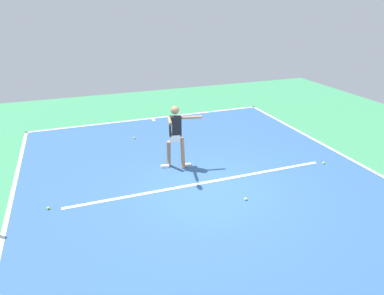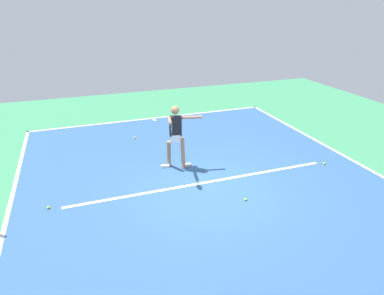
# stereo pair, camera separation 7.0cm
# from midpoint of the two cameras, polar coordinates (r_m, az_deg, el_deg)

# --- Properties ---
(ground_plane) EXTENTS (21.61, 21.61, 0.00)m
(ground_plane) POSITION_cam_midpoint_polar(r_m,az_deg,el_deg) (8.86, 3.26, -7.08)
(ground_plane) COLOR #388456
(court_surface) EXTENTS (9.65, 12.47, 0.00)m
(court_surface) POSITION_cam_midpoint_polar(r_m,az_deg,el_deg) (8.86, 3.26, -7.07)
(court_surface) COLOR #2D5484
(court_surface) RESTS_ON ground_plane
(court_line_baseline_near) EXTENTS (9.65, 0.10, 0.01)m
(court_line_baseline_near) POSITION_cam_midpoint_polar(r_m,az_deg,el_deg) (14.27, -6.38, 4.91)
(court_line_baseline_near) COLOR white
(court_line_baseline_near) RESTS_ON ground_plane
(court_line_sideline_left) EXTENTS (0.10, 12.47, 0.01)m
(court_line_sideline_left) POSITION_cam_midpoint_polar(r_m,az_deg,el_deg) (11.41, 25.99, -2.27)
(court_line_sideline_left) COLOR white
(court_line_sideline_left) RESTS_ON ground_plane
(court_line_sideline_right) EXTENTS (0.10, 12.47, 0.01)m
(court_line_sideline_right) POSITION_cam_midpoint_polar(r_m,az_deg,el_deg) (8.50, -28.69, -11.70)
(court_line_sideline_right) COLOR white
(court_line_sideline_right) RESTS_ON ground_plane
(court_line_service) EXTENTS (7.24, 0.10, 0.01)m
(court_line_service) POSITION_cam_midpoint_polar(r_m,az_deg,el_deg) (9.17, 2.31, -5.89)
(court_line_service) COLOR white
(court_line_service) RESTS_ON ground_plane
(court_line_centre_mark) EXTENTS (0.10, 0.30, 0.01)m
(court_line_centre_mark) POSITION_cam_midpoint_polar(r_m,az_deg,el_deg) (14.08, -6.18, 4.67)
(court_line_centre_mark) COLOR white
(court_line_centre_mark) RESTS_ON ground_plane
(tennis_player) EXTENTS (1.18, 1.24, 1.86)m
(tennis_player) POSITION_cam_midpoint_polar(r_m,az_deg,el_deg) (9.56, -2.51, 2.49)
(tennis_player) COLOR #9E7051
(tennis_player) RESTS_ON ground_plane
(tennis_ball_by_baseline) EXTENTS (0.07, 0.07, 0.07)m
(tennis_ball_by_baseline) POSITION_cam_midpoint_polar(r_m,az_deg,el_deg) (8.75, -22.69, -9.25)
(tennis_ball_by_baseline) COLOR #CCE033
(tennis_ball_by_baseline) RESTS_ON ground_plane
(tennis_ball_near_player) EXTENTS (0.07, 0.07, 0.07)m
(tennis_ball_near_player) POSITION_cam_midpoint_polar(r_m,az_deg,el_deg) (12.19, -9.35, 1.62)
(tennis_ball_near_player) COLOR yellow
(tennis_ball_near_player) RESTS_ON ground_plane
(tennis_ball_far_corner) EXTENTS (0.07, 0.07, 0.07)m
(tennis_ball_far_corner) POSITION_cam_midpoint_polar(r_m,az_deg,el_deg) (8.50, 9.18, -8.56)
(tennis_ball_far_corner) COLOR #C6E53D
(tennis_ball_far_corner) RESTS_ON ground_plane
(tennis_ball_centre_court) EXTENTS (0.07, 0.07, 0.07)m
(tennis_ball_centre_court) POSITION_cam_midpoint_polar(r_m,az_deg,el_deg) (10.89, 21.45, -2.48)
(tennis_ball_centre_court) COLOR #CCE033
(tennis_ball_centre_court) RESTS_ON ground_plane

